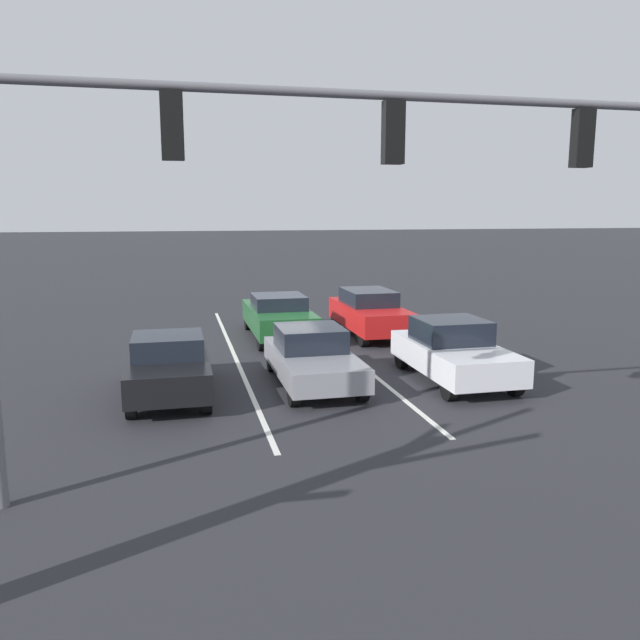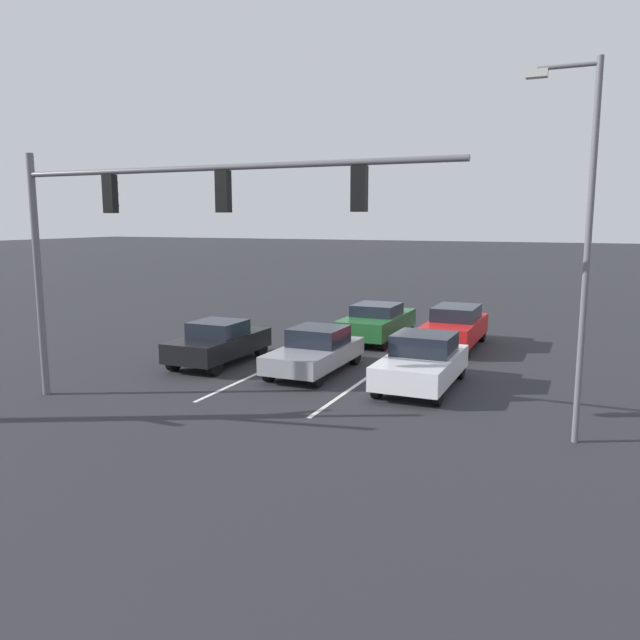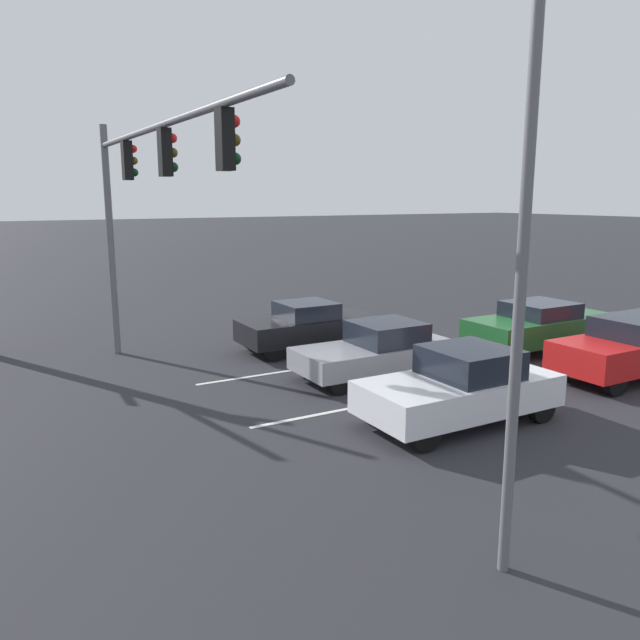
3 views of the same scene
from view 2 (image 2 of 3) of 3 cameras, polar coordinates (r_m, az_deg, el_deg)
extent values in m
plane|color=#28282D|center=(25.37, 5.00, -1.94)|extent=(240.00, 240.00, 0.00)
cube|color=silver|center=(22.96, 7.38, -3.14)|extent=(0.12, 16.10, 0.01)
cube|color=silver|center=(24.10, -0.39, -2.48)|extent=(0.12, 16.10, 0.01)
cube|color=gray|center=(20.02, -0.50, -3.21)|extent=(1.84, 4.30, 0.56)
cube|color=black|center=(20.19, -0.14, -1.46)|extent=(1.62, 1.69, 0.57)
cube|color=red|center=(21.67, 3.34, -1.89)|extent=(0.24, 0.06, 0.12)
cube|color=red|center=(22.14, 0.21, -1.64)|extent=(0.24, 0.06, 0.12)
cylinder|color=black|center=(18.35, -0.28, -5.25)|extent=(0.22, 0.60, 0.60)
cylinder|color=black|center=(19.03, -4.65, -4.76)|extent=(0.22, 0.60, 0.60)
cylinder|color=black|center=(21.24, 3.22, -3.27)|extent=(0.22, 0.60, 0.60)
cylinder|color=black|center=(21.83, -0.68, -2.92)|extent=(0.22, 0.60, 0.60)
cube|color=silver|center=(18.44, 9.26, -4.22)|extent=(1.93, 4.20, 0.66)
cube|color=black|center=(18.56, 9.52, -2.14)|extent=(1.70, 1.64, 0.60)
cube|color=red|center=(20.23, 12.59, -2.65)|extent=(0.24, 0.06, 0.12)
cube|color=red|center=(20.52, 8.88, -2.37)|extent=(0.24, 0.06, 0.12)
cylinder|color=black|center=(16.88, 10.69, -6.67)|extent=(0.22, 0.62, 0.62)
cylinder|color=black|center=(17.31, 5.25, -6.15)|extent=(0.22, 0.62, 0.62)
cylinder|color=black|center=(19.81, 12.71, -4.38)|extent=(0.22, 0.62, 0.62)
cylinder|color=black|center=(20.17, 8.03, -3.99)|extent=(0.22, 0.62, 0.62)
cube|color=black|center=(21.53, -9.21, -2.23)|extent=(1.82, 4.16, 0.65)
cube|color=black|center=(21.39, -9.30, -0.75)|extent=(1.60, 1.60, 0.49)
cube|color=red|center=(22.90, -5.12, -1.05)|extent=(0.24, 0.06, 0.12)
cube|color=red|center=(23.53, -7.84, -0.83)|extent=(0.24, 0.06, 0.12)
cylinder|color=black|center=(19.96, -9.62, -4.11)|extent=(0.22, 0.66, 0.66)
cylinder|color=black|center=(20.84, -13.22, -3.66)|extent=(0.22, 0.66, 0.66)
cylinder|color=black|center=(22.45, -5.44, -2.53)|extent=(0.22, 0.66, 0.66)
cylinder|color=black|center=(23.24, -8.81, -2.20)|extent=(0.22, 0.66, 0.66)
cube|color=red|center=(24.41, 12.22, -0.86)|extent=(1.79, 4.64, 0.74)
cube|color=black|center=(24.50, 12.36, 0.66)|extent=(1.57, 2.21, 0.52)
cube|color=red|center=(26.49, 14.54, 0.23)|extent=(0.24, 0.06, 0.12)
cube|color=red|center=(26.71, 11.90, 0.40)|extent=(0.24, 0.06, 0.12)
cylinder|color=black|center=(22.67, 13.20, -2.62)|extent=(0.22, 0.67, 0.67)
cylinder|color=black|center=(22.98, 9.46, -2.34)|extent=(0.22, 0.67, 0.67)
cylinder|color=black|center=(26.03, 14.60, -1.17)|extent=(0.22, 0.67, 0.67)
cylinder|color=black|center=(26.30, 11.32, -0.94)|extent=(0.22, 0.67, 0.67)
cube|color=#1E5928|center=(25.44, 5.26, -0.31)|extent=(1.94, 4.80, 0.72)
cube|color=black|center=(25.27, 5.22, 0.97)|extent=(1.70, 1.86, 0.45)
cube|color=red|center=(27.45, 8.16, 0.71)|extent=(0.24, 0.06, 0.12)
cube|color=red|center=(27.83, 5.47, 0.88)|extent=(0.24, 0.06, 0.12)
cylinder|color=black|center=(23.55, 5.79, -1.97)|extent=(0.22, 0.68, 0.68)
cylinder|color=black|center=(24.11, 2.00, -1.67)|extent=(0.22, 0.68, 0.68)
cylinder|color=black|center=(26.96, 8.15, -0.60)|extent=(0.22, 0.68, 0.68)
cylinder|color=black|center=(27.45, 4.78, -0.36)|extent=(0.22, 0.68, 0.68)
cylinder|color=slate|center=(18.76, -24.36, 3.58)|extent=(0.20, 0.20, 6.62)
cylinder|color=slate|center=(14.95, -9.55, 13.58)|extent=(11.59, 0.14, 0.14)
cube|color=black|center=(13.33, 3.62, 11.88)|extent=(0.32, 0.22, 0.95)
sphere|color=red|center=(13.50, 3.87, 13.06)|extent=(0.20, 0.20, 0.20)
sphere|color=#4C420C|center=(13.48, 3.86, 11.85)|extent=(0.20, 0.20, 0.20)
sphere|color=#0A3814|center=(13.47, 3.84, 10.64)|extent=(0.20, 0.20, 0.20)
cube|color=black|center=(14.81, -8.83, 11.52)|extent=(0.32, 0.22, 0.95)
sphere|color=red|center=(14.96, -8.52, 12.60)|extent=(0.20, 0.20, 0.20)
sphere|color=#4C420C|center=(14.94, -8.50, 11.51)|extent=(0.20, 0.20, 0.20)
sphere|color=#0A3814|center=(14.93, -8.47, 10.42)|extent=(0.20, 0.20, 0.20)
cube|color=black|center=(16.82, -18.64, 10.86)|extent=(0.32, 0.22, 0.95)
sphere|color=red|center=(16.95, -18.32, 11.83)|extent=(0.20, 0.20, 0.20)
sphere|color=#4C420C|center=(16.94, -18.27, 10.87)|extent=(0.20, 0.20, 0.20)
sphere|color=#0A3814|center=(16.93, -18.22, 9.90)|extent=(0.20, 0.20, 0.20)
cylinder|color=slate|center=(14.38, 23.22, 5.23)|extent=(0.14, 0.14, 8.13)
cylinder|color=slate|center=(14.71, 21.74, 20.77)|extent=(1.20, 0.09, 0.09)
cube|color=beige|center=(14.73, 19.22, 20.49)|extent=(0.44, 0.24, 0.16)
camera|label=1|loc=(11.70, -51.26, 3.01)|focal=35.00mm
camera|label=3|loc=(10.11, 53.06, 4.22)|focal=35.00mm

